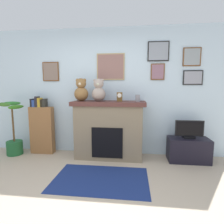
{
  "coord_description": "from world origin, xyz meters",
  "views": [
    {
      "loc": [
        0.65,
        -1.83,
        1.38
      ],
      "look_at": [
        0.24,
        1.68,
        0.92
      ],
      "focal_mm": 29.11,
      "sensor_mm": 36.0,
      "label": 1
    }
  ],
  "objects_px": {
    "television": "(189,130)",
    "teddy_bear_tan": "(81,91)",
    "candle_jar": "(138,98)",
    "teddy_bear_cream": "(99,91)",
    "mantel_clock": "(120,97)",
    "fireplace": "(109,129)",
    "bookshelf": "(42,128)",
    "tv_stand": "(188,150)",
    "potted_plant": "(14,138)"
  },
  "relations": [
    {
      "from": "bookshelf",
      "to": "mantel_clock",
      "type": "distance_m",
      "value": 1.79
    },
    {
      "from": "bookshelf",
      "to": "television",
      "type": "xyz_separation_m",
      "value": [
        2.97,
        -0.1,
        0.06
      ]
    },
    {
      "from": "tv_stand",
      "to": "teddy_bear_tan",
      "type": "distance_m",
      "value": 2.35
    },
    {
      "from": "television",
      "to": "teddy_bear_tan",
      "type": "height_order",
      "value": "teddy_bear_tan"
    },
    {
      "from": "teddy_bear_cream",
      "to": "bookshelf",
      "type": "bearing_deg",
      "value": 176.38
    },
    {
      "from": "fireplace",
      "to": "tv_stand",
      "type": "xyz_separation_m",
      "value": [
        1.53,
        -0.04,
        -0.35
      ]
    },
    {
      "from": "teddy_bear_tan",
      "to": "teddy_bear_cream",
      "type": "xyz_separation_m",
      "value": [
        0.35,
        0.0,
        -0.0
      ]
    },
    {
      "from": "fireplace",
      "to": "teddy_bear_cream",
      "type": "relative_size",
      "value": 3.24
    },
    {
      "from": "fireplace",
      "to": "bookshelf",
      "type": "xyz_separation_m",
      "value": [
        -1.45,
        0.06,
        -0.03
      ]
    },
    {
      "from": "potted_plant",
      "to": "teddy_bear_cream",
      "type": "distance_m",
      "value": 2.04
    },
    {
      "from": "television",
      "to": "teddy_bear_tan",
      "type": "xyz_separation_m",
      "value": [
        -2.07,
        0.02,
        0.72
      ]
    },
    {
      "from": "television",
      "to": "potted_plant",
      "type": "bearing_deg",
      "value": -178.96
    },
    {
      "from": "bookshelf",
      "to": "candle_jar",
      "type": "relative_size",
      "value": 9.43
    },
    {
      "from": "fireplace",
      "to": "potted_plant",
      "type": "relative_size",
      "value": 1.28
    },
    {
      "from": "television",
      "to": "mantel_clock",
      "type": "distance_m",
      "value": 1.45
    },
    {
      "from": "potted_plant",
      "to": "teddy_bear_tan",
      "type": "relative_size",
      "value": 2.49
    },
    {
      "from": "tv_stand",
      "to": "fireplace",
      "type": "bearing_deg",
      "value": 178.53
    },
    {
      "from": "fireplace",
      "to": "teddy_bear_tan",
      "type": "relative_size",
      "value": 3.19
    },
    {
      "from": "bookshelf",
      "to": "potted_plant",
      "type": "relative_size",
      "value": 1.1
    },
    {
      "from": "bookshelf",
      "to": "tv_stand",
      "type": "relative_size",
      "value": 1.63
    },
    {
      "from": "fireplace",
      "to": "television",
      "type": "bearing_deg",
      "value": -1.52
    },
    {
      "from": "candle_jar",
      "to": "teddy_bear_cream",
      "type": "xyz_separation_m",
      "value": [
        -0.76,
        -0.0,
        0.13
      ]
    },
    {
      "from": "tv_stand",
      "to": "television",
      "type": "xyz_separation_m",
      "value": [
        -0.0,
        -0.0,
        0.38
      ]
    },
    {
      "from": "bookshelf",
      "to": "teddy_bear_cream",
      "type": "relative_size",
      "value": 2.78
    },
    {
      "from": "bookshelf",
      "to": "candle_jar",
      "type": "distance_m",
      "value": 2.11
    },
    {
      "from": "tv_stand",
      "to": "teddy_bear_cream",
      "type": "xyz_separation_m",
      "value": [
        -1.72,
        0.02,
        1.1
      ]
    },
    {
      "from": "mantel_clock",
      "to": "bookshelf",
      "type": "bearing_deg",
      "value": 177.25
    },
    {
      "from": "bookshelf",
      "to": "teddy_bear_tan",
      "type": "distance_m",
      "value": 1.2
    },
    {
      "from": "potted_plant",
      "to": "teddy_bear_tan",
      "type": "distance_m",
      "value": 1.74
    },
    {
      "from": "candle_jar",
      "to": "teddy_bear_tan",
      "type": "height_order",
      "value": "teddy_bear_tan"
    },
    {
      "from": "potted_plant",
      "to": "mantel_clock",
      "type": "bearing_deg",
      "value": 2.22
    },
    {
      "from": "potted_plant",
      "to": "mantel_clock",
      "type": "relative_size",
      "value": 6.29
    },
    {
      "from": "fireplace",
      "to": "bookshelf",
      "type": "relative_size",
      "value": 1.17
    },
    {
      "from": "fireplace",
      "to": "mantel_clock",
      "type": "distance_m",
      "value": 0.68
    },
    {
      "from": "teddy_bear_tan",
      "to": "bookshelf",
      "type": "bearing_deg",
      "value": 174.98
    },
    {
      "from": "fireplace",
      "to": "potted_plant",
      "type": "bearing_deg",
      "value": -177.0
    },
    {
      "from": "tv_stand",
      "to": "teddy_bear_tan",
      "type": "relative_size",
      "value": 1.67
    },
    {
      "from": "fireplace",
      "to": "tv_stand",
      "type": "bearing_deg",
      "value": -1.47
    },
    {
      "from": "bookshelf",
      "to": "tv_stand",
      "type": "xyz_separation_m",
      "value": [
        2.97,
        -0.1,
        -0.32
      ]
    },
    {
      "from": "bookshelf",
      "to": "television",
      "type": "height_order",
      "value": "bookshelf"
    },
    {
      "from": "bookshelf",
      "to": "tv_stand",
      "type": "height_order",
      "value": "bookshelf"
    },
    {
      "from": "mantel_clock",
      "to": "fireplace",
      "type": "bearing_deg",
      "value": 174.88
    },
    {
      "from": "television",
      "to": "mantel_clock",
      "type": "bearing_deg",
      "value": 179.06
    },
    {
      "from": "tv_stand",
      "to": "teddy_bear_cream",
      "type": "distance_m",
      "value": 2.05
    },
    {
      "from": "candle_jar",
      "to": "teddy_bear_cream",
      "type": "bearing_deg",
      "value": -179.96
    },
    {
      "from": "teddy_bear_cream",
      "to": "mantel_clock",
      "type": "bearing_deg",
      "value": -0.09
    },
    {
      "from": "television",
      "to": "mantel_clock",
      "type": "relative_size",
      "value": 2.93
    },
    {
      "from": "television",
      "to": "candle_jar",
      "type": "xyz_separation_m",
      "value": [
        -0.97,
        0.02,
        0.59
      ]
    },
    {
      "from": "fireplace",
      "to": "potted_plant",
      "type": "height_order",
      "value": "fireplace"
    },
    {
      "from": "potted_plant",
      "to": "teddy_bear_cream",
      "type": "xyz_separation_m",
      "value": [
        1.79,
        0.09,
        0.97
      ]
    }
  ]
}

